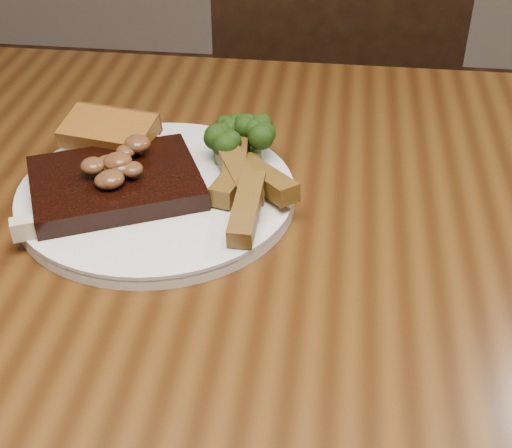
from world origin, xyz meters
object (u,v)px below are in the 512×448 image
(plate, at_px, (157,196))
(dining_table, at_px, (257,314))
(chair_far, at_px, (320,139))
(steak, at_px, (116,184))
(garlic_bread, at_px, (111,147))
(potato_wedges, at_px, (230,191))

(plate, bearing_deg, dining_table, -28.42)
(dining_table, distance_m, plate, 0.16)
(chair_far, xyz_separation_m, steak, (-0.19, -0.65, 0.29))
(chair_far, height_order, steak, chair_far)
(chair_far, xyz_separation_m, garlic_bread, (-0.22, -0.57, 0.29))
(plate, distance_m, garlic_bread, 0.10)
(dining_table, distance_m, chair_far, 0.72)
(dining_table, bearing_deg, potato_wedges, 122.28)
(steak, xyz_separation_m, potato_wedges, (0.12, 0.00, -0.00))
(steak, relative_size, potato_wedges, 1.42)
(garlic_bread, bearing_deg, chair_far, 78.57)
(chair_far, distance_m, garlic_bread, 0.67)
(chair_far, relative_size, garlic_bread, 8.75)
(steak, distance_m, garlic_bread, 0.08)
(dining_table, xyz_separation_m, garlic_bread, (-0.18, 0.13, 0.12))
(chair_far, bearing_deg, potato_wedges, 70.89)
(potato_wedges, bearing_deg, plate, 174.56)
(potato_wedges, bearing_deg, chair_far, 83.50)
(dining_table, relative_size, chair_far, 1.80)
(plate, bearing_deg, chair_far, 76.36)
(steak, distance_m, potato_wedges, 0.12)
(dining_table, distance_m, potato_wedges, 0.13)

